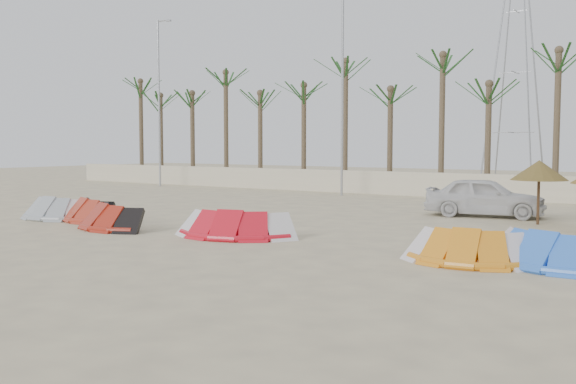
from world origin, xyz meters
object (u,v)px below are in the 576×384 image
Objects in this scene: kite_grey at (60,207)px; kite_red_mid at (118,215)px; kite_orange at (472,245)px; car at (485,197)px; kite_red_left at (94,209)px; kite_blue at (551,248)px; kite_red_right at (241,223)px; parasol_left at (539,170)px.

kite_grey is 3.93m from kite_red_mid.
kite_orange is 10.27m from car.
kite_red_left is 15.97m from kite_blue.
kite_orange is (14.31, -0.52, -0.00)m from kite_red_left.
kite_grey is 0.82× the size of kite_red_right.
kite_red_right is 10.71m from parasol_left.
parasol_left reaches higher than kite_red_mid.
parasol_left is at bearing 50.35° from kite_red_right.
kite_red_mid is 1.24× the size of kite_orange.
kite_orange is 8.63m from parasol_left.
kite_blue is 8.28m from parasol_left.
kite_red_left is at bearing 12.56° from kite_grey.
kite_blue is at bearing -74.87° from parasol_left.
kite_red_mid is 13.67m from kite_blue.
kite_red_right and kite_blue have the same top height.
kite_grey is at bearing -179.00° from kite_red_right.
kite_orange is at bearing 1.67° from kite_red_mid.
kite_orange is at bearing -0.63° from kite_grey.
car is at bearing 64.98° from kite_red_right.
kite_red_left is at bearing 178.39° from kite_red_right.
parasol_left is at bearing 105.13° from kite_blue.
parasol_left is at bearing 37.51° from kite_red_mid.
kite_red_mid is 14.59m from parasol_left.
kite_red_right is at bearing 1.00° from kite_grey.
kite_grey is 17.57m from parasol_left.
kite_orange is 1.38× the size of parasol_left.
kite_red_mid is at bearing -178.33° from kite_orange.
kite_red_left is 0.87× the size of kite_red_mid.
parasol_left is (11.51, 8.84, 1.48)m from kite_red_mid.
kite_red_mid is 1.05× the size of kite_blue.
kite_red_right is 8.90m from kite_blue.
car is (9.21, 10.23, 0.35)m from kite_red_mid.
kite_red_right is (8.64, 0.15, 0.00)m from kite_grey.
car reaches higher than kite_blue.
kite_grey is 1.43× the size of parasol_left.
kite_red_right is 1.07× the size of kite_blue.
kite_red_right is at bearing -129.65° from parasol_left.
kite_blue is 10.26m from car.
kite_grey and kite_red_right have the same top height.
kite_red_mid is at bearing -7.65° from kite_grey.
kite_red_mid is (2.33, -0.87, 0.00)m from kite_red_left.
car is (4.46, 9.55, 0.35)m from kite_red_right.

